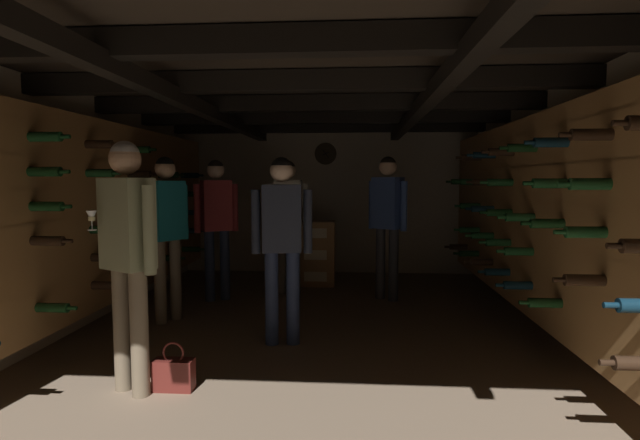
{
  "coord_description": "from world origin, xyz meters",
  "views": [
    {
      "loc": [
        0.42,
        -4.48,
        1.48
      ],
      "look_at": [
        0.1,
        0.02,
        1.1
      ],
      "focal_mm": 27.24,
      "sensor_mm": 36.0,
      "label": 1
    }
  ],
  "objects_px": {
    "person_guest_near_left": "(128,241)",
    "person_guest_mid_left": "(166,222)",
    "wine_crate_stack": "(316,253)",
    "handbag": "(174,374)",
    "person_guest_far_left": "(216,215)",
    "person_host_center": "(282,232)",
    "person_guest_rear_center": "(288,213)",
    "display_bottle": "(308,211)",
    "person_guest_far_right": "(387,213)"
  },
  "relations": [
    {
      "from": "person_guest_rear_center",
      "to": "person_guest_far_left",
      "type": "bearing_deg",
      "value": -153.91
    },
    {
      "from": "wine_crate_stack",
      "to": "person_guest_near_left",
      "type": "xyz_separation_m",
      "value": [
        -1.0,
        -3.55,
        0.61
      ]
    },
    {
      "from": "wine_crate_stack",
      "to": "display_bottle",
      "type": "bearing_deg",
      "value": 154.5
    },
    {
      "from": "person_guest_far_left",
      "to": "person_guest_far_right",
      "type": "relative_size",
      "value": 0.98
    },
    {
      "from": "person_guest_near_left",
      "to": "person_guest_mid_left",
      "type": "height_order",
      "value": "person_guest_near_left"
    },
    {
      "from": "person_guest_rear_center",
      "to": "handbag",
      "type": "height_order",
      "value": "person_guest_rear_center"
    },
    {
      "from": "person_guest_far_right",
      "to": "person_guest_far_left",
      "type": "bearing_deg",
      "value": -175.09
    },
    {
      "from": "person_host_center",
      "to": "person_guest_far_right",
      "type": "distance_m",
      "value": 2.0
    },
    {
      "from": "person_guest_far_left",
      "to": "wine_crate_stack",
      "type": "bearing_deg",
      "value": 39.79
    },
    {
      "from": "person_guest_rear_center",
      "to": "wine_crate_stack",
      "type": "bearing_deg",
      "value": 59.77
    },
    {
      "from": "display_bottle",
      "to": "person_host_center",
      "type": "xyz_separation_m",
      "value": [
        0.01,
        -2.54,
        -0.02
      ]
    },
    {
      "from": "person_guest_far_left",
      "to": "handbag",
      "type": "height_order",
      "value": "person_guest_far_left"
    },
    {
      "from": "display_bottle",
      "to": "person_guest_far_right",
      "type": "distance_m",
      "value": 1.34
    },
    {
      "from": "handbag",
      "to": "person_host_center",
      "type": "bearing_deg",
      "value": 58.62
    },
    {
      "from": "person_guest_mid_left",
      "to": "handbag",
      "type": "relative_size",
      "value": 4.92
    },
    {
      "from": "wine_crate_stack",
      "to": "handbag",
      "type": "height_order",
      "value": "wine_crate_stack"
    },
    {
      "from": "person_guest_far_left",
      "to": "person_guest_near_left",
      "type": "bearing_deg",
      "value": -86.98
    },
    {
      "from": "person_guest_near_left",
      "to": "person_guest_rear_center",
      "type": "bearing_deg",
      "value": 77.14
    },
    {
      "from": "wine_crate_stack",
      "to": "person_guest_far_right",
      "type": "height_order",
      "value": "person_guest_far_right"
    },
    {
      "from": "person_host_center",
      "to": "person_guest_far_right",
      "type": "height_order",
      "value": "person_guest_far_right"
    },
    {
      "from": "wine_crate_stack",
      "to": "person_host_center",
      "type": "relative_size",
      "value": 0.54
    },
    {
      "from": "display_bottle",
      "to": "person_guest_near_left",
      "type": "height_order",
      "value": "person_guest_near_left"
    },
    {
      "from": "person_guest_far_right",
      "to": "wine_crate_stack",
      "type": "bearing_deg",
      "value": 140.37
    },
    {
      "from": "handbag",
      "to": "display_bottle",
      "type": "bearing_deg",
      "value": 80.27
    },
    {
      "from": "person_host_center",
      "to": "person_guest_mid_left",
      "type": "bearing_deg",
      "value": 154.56
    },
    {
      "from": "person_guest_far_left",
      "to": "person_guest_mid_left",
      "type": "distance_m",
      "value": 0.95
    },
    {
      "from": "wine_crate_stack",
      "to": "person_guest_rear_center",
      "type": "distance_m",
      "value": 0.87
    },
    {
      "from": "person_host_center",
      "to": "person_guest_rear_center",
      "type": "height_order",
      "value": "person_guest_rear_center"
    },
    {
      "from": "handbag",
      "to": "person_guest_far_left",
      "type": "bearing_deg",
      "value": 99.24
    },
    {
      "from": "wine_crate_stack",
      "to": "person_host_center",
      "type": "xyz_separation_m",
      "value": [
        -0.11,
        -2.48,
        0.56
      ]
    },
    {
      "from": "wine_crate_stack",
      "to": "display_bottle",
      "type": "height_order",
      "value": "display_bottle"
    },
    {
      "from": "person_guest_rear_center",
      "to": "person_guest_far_left",
      "type": "relative_size",
      "value": 1.0
    },
    {
      "from": "person_guest_far_right",
      "to": "handbag",
      "type": "height_order",
      "value": "person_guest_far_right"
    },
    {
      "from": "person_guest_far_right",
      "to": "display_bottle",
      "type": "bearing_deg",
      "value": 141.74
    },
    {
      "from": "person_host_center",
      "to": "person_guest_far_left",
      "type": "bearing_deg",
      "value": 124.01
    },
    {
      "from": "display_bottle",
      "to": "person_host_center",
      "type": "distance_m",
      "value": 2.54
    },
    {
      "from": "person_host_center",
      "to": "person_guest_mid_left",
      "type": "distance_m",
      "value": 1.43
    },
    {
      "from": "wine_crate_stack",
      "to": "handbag",
      "type": "relative_size",
      "value": 2.59
    },
    {
      "from": "wine_crate_stack",
      "to": "person_guest_mid_left",
      "type": "height_order",
      "value": "person_guest_mid_left"
    },
    {
      "from": "person_host_center",
      "to": "person_guest_rear_center",
      "type": "relative_size",
      "value": 0.97
    },
    {
      "from": "wine_crate_stack",
      "to": "person_guest_far_right",
      "type": "bearing_deg",
      "value": -39.63
    },
    {
      "from": "display_bottle",
      "to": "person_guest_rear_center",
      "type": "distance_m",
      "value": 0.64
    },
    {
      "from": "person_guest_mid_left",
      "to": "handbag",
      "type": "xyz_separation_m",
      "value": [
        0.67,
        -1.63,
        -0.92
      ]
    },
    {
      "from": "person_guest_mid_left",
      "to": "display_bottle",
      "type": "bearing_deg",
      "value": 56.3
    },
    {
      "from": "person_guest_near_left",
      "to": "person_guest_mid_left",
      "type": "relative_size",
      "value": 1.01
    },
    {
      "from": "person_host_center",
      "to": "handbag",
      "type": "bearing_deg",
      "value": -121.38
    },
    {
      "from": "person_guest_mid_left",
      "to": "person_guest_far_right",
      "type": "relative_size",
      "value": 0.97
    },
    {
      "from": "handbag",
      "to": "person_guest_rear_center",
      "type": "bearing_deg",
      "value": 82.12
    },
    {
      "from": "wine_crate_stack",
      "to": "person_guest_far_right",
      "type": "distance_m",
      "value": 1.36
    },
    {
      "from": "wine_crate_stack",
      "to": "person_host_center",
      "type": "height_order",
      "value": "person_host_center"
    }
  ]
}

